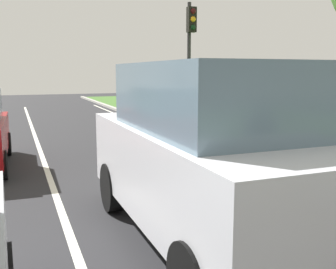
{
  "coord_description": "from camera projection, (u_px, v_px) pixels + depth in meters",
  "views": [
    {
      "loc": [
        -1.29,
        4.13,
        2.17
      ],
      "look_at": [
        0.93,
        9.79,
        1.2
      ],
      "focal_mm": 41.99,
      "sensor_mm": 36.0,
      "label": 1
    }
  ],
  "objects": [
    {
      "name": "ground_plane",
      "position": [
        73.0,
        159.0,
        9.88
      ],
      "size": [
        60.0,
        60.0,
        0.0
      ],
      "primitive_type": "plane",
      "color": "#262628"
    },
    {
      "name": "lane_line_center",
      "position": [
        44.0,
        161.0,
        9.63
      ],
      "size": [
        0.12,
        32.0,
        0.01
      ],
      "primitive_type": "cube",
      "color": "silver",
      "rests_on": "ground"
    },
    {
      "name": "lane_line_right_edge",
      "position": [
        201.0,
        149.0,
        11.18
      ],
      "size": [
        0.12,
        32.0,
        0.01
      ],
      "primitive_type": "cube",
      "color": "silver",
      "rests_on": "ground"
    },
    {
      "name": "grass_verge_right",
      "position": [
        335.0,
        138.0,
        12.94
      ],
      "size": [
        9.0,
        48.0,
        0.06
      ],
      "primitive_type": "cube",
      "color": "#3D6628",
      "rests_on": "ground"
    },
    {
      "name": "curb_right",
      "position": [
        217.0,
        146.0,
        11.35
      ],
      "size": [
        0.24,
        48.0,
        0.12
      ],
      "primitive_type": "cube",
      "color": "#9E9B93",
      "rests_on": "ground"
    },
    {
      "name": "car_suv_ahead",
      "position": [
        208.0,
        153.0,
        4.9
      ],
      "size": [
        1.98,
        4.51,
        2.28
      ],
      "rotation": [
        0.0,
        0.0,
        -0.0
      ],
      "color": "silver",
      "rests_on": "ground"
    },
    {
      "name": "traffic_light_near_right",
      "position": [
        190.0,
        44.0,
        14.54
      ],
      "size": [
        0.32,
        0.5,
        4.7
      ],
      "color": "#2D2D2D",
      "rests_on": "ground"
    }
  ]
}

